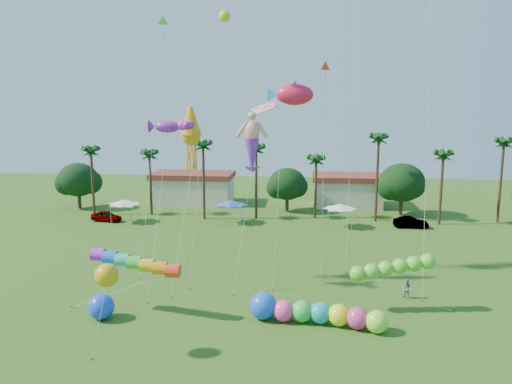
# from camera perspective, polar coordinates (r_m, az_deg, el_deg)

# --- Properties ---
(ground) EXTENTS (160.00, 160.00, 0.00)m
(ground) POSITION_cam_1_polar(r_m,az_deg,el_deg) (30.60, -2.00, -20.26)
(ground) COLOR #285116
(ground) RESTS_ON ground
(tree_line) EXTENTS (69.46, 8.91, 11.00)m
(tree_line) POSITION_cam_1_polar(r_m,az_deg,el_deg) (71.05, 5.62, 0.96)
(tree_line) COLOR #3A2819
(tree_line) RESTS_ON ground
(buildings_row) EXTENTS (35.00, 7.00, 4.00)m
(buildings_row) POSITION_cam_1_polar(r_m,az_deg,el_deg) (77.64, 0.69, 0.08)
(buildings_row) COLOR beige
(buildings_row) RESTS_ON ground
(tent_row) EXTENTS (31.00, 4.00, 0.60)m
(tent_row) POSITION_cam_1_polar(r_m,az_deg,el_deg) (64.50, -2.96, -1.31)
(tent_row) COLOR white
(tent_row) RESTS_ON ground
(car_a) EXTENTS (4.35, 2.43, 1.40)m
(car_a) POSITION_cam_1_polar(r_m,az_deg,el_deg) (69.30, -16.73, -2.67)
(car_a) COLOR #4C4C54
(car_a) RESTS_ON ground
(car_b) EXTENTS (4.29, 1.60, 1.40)m
(car_b) POSITION_cam_1_polar(r_m,az_deg,el_deg) (65.87, 17.28, -3.35)
(car_b) COLOR #4C4C54
(car_b) RESTS_ON ground
(spectator_b) EXTENTS (0.99, 0.98, 1.62)m
(spectator_b) POSITION_cam_1_polar(r_m,az_deg,el_deg) (42.45, 16.86, -10.56)
(spectator_b) COLOR gray
(spectator_b) RESTS_ON ground
(caterpillar_inflatable) EXTENTS (9.84, 3.37, 2.01)m
(caterpillar_inflatable) POSITION_cam_1_polar(r_m,az_deg,el_deg) (36.59, 6.40, -13.53)
(caterpillar_inflatable) COLOR #FF4395
(caterpillar_inflatable) RESTS_ON ground
(blue_ball) EXTENTS (1.90, 1.90, 1.90)m
(blue_ball) POSITION_cam_1_polar(r_m,az_deg,el_deg) (38.74, -17.26, -12.39)
(blue_ball) COLOR #1B48FB
(blue_ball) RESTS_ON ground
(rainbow_tube) EXTENTS (10.21, 2.46, 4.13)m
(rainbow_tube) POSITION_cam_1_polar(r_m,az_deg,el_deg) (37.11, -12.13, -8.73)
(rainbow_tube) COLOR #F23E1A
(rainbow_tube) RESTS_ON ground
(green_worm) EXTENTS (10.44, 3.71, 3.64)m
(green_worm) POSITION_cam_1_polar(r_m,az_deg,el_deg) (38.46, 11.53, -9.14)
(green_worm) COLOR #5DD12E
(green_worm) RESTS_ON ground
(orange_ball_kite) EXTENTS (1.76, 1.64, 5.92)m
(orange_ball_kite) POSITION_cam_1_polar(r_m,az_deg,el_deg) (31.95, -16.70, -9.10)
(orange_ball_kite) COLOR orange
(orange_ball_kite) RESTS_ON ground
(merman_kite) EXTENTS (2.26, 4.91, 14.35)m
(merman_kite) POSITION_cam_1_polar(r_m,az_deg,el_deg) (42.59, -0.47, 5.24)
(merman_kite) COLOR #F49B8A
(merman_kite) RESTS_ON ground
(fish_kite) EXTENTS (5.28, 7.57, 17.30)m
(fish_kite) POSITION_cam_1_polar(r_m,az_deg,el_deg) (45.44, 4.45, 11.03)
(fish_kite) COLOR #EA1A43
(fish_kite) RESTS_ON ground
(squid_kite) EXTENTS (2.03, 5.69, 15.32)m
(squid_kite) POSITION_cam_1_polar(r_m,az_deg,el_deg) (43.13, -7.43, 6.36)
(squid_kite) COLOR orange
(squid_kite) RESTS_ON ground
(lobster_kite) EXTENTS (3.91, 5.19, 14.35)m
(lobster_kite) POSITION_cam_1_polar(r_m,az_deg,el_deg) (41.40, -10.09, 7.38)
(lobster_kite) COLOR purple
(lobster_kite) RESTS_ON ground
(delta_kite_red) EXTENTS (1.05, 3.94, 19.22)m
(delta_kite_red) POSITION_cam_1_polar(r_m,az_deg,el_deg) (45.90, 7.93, 13.43)
(delta_kite_red) COLOR #F2411A
(delta_kite_red) RESTS_ON ground
(delta_kite_yellow) EXTENTS (1.23, 4.06, 24.40)m
(delta_kite_yellow) POSITION_cam_1_polar(r_m,az_deg,el_deg) (43.90, 19.32, 19.81)
(delta_kite_yellow) COLOR yellow
(delta_kite_yellow) RESTS_ON ground
(delta_kite_green) EXTENTS (1.99, 5.25, 23.36)m
(delta_kite_green) POSITION_cam_1_polar(r_m,az_deg,el_deg) (48.44, -10.66, 17.86)
(delta_kite_green) COLOR #4AE937
(delta_kite_green) RESTS_ON ground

